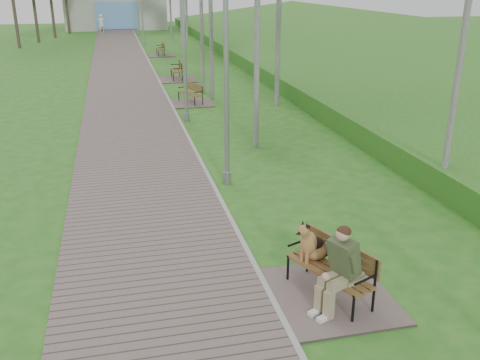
# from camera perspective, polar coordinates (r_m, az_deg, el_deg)

# --- Properties ---
(ground) EXTENTS (120.00, 120.00, 0.00)m
(ground) POSITION_cam_1_polar(r_m,az_deg,el_deg) (9.64, 1.98, -9.99)
(ground) COLOR #256A1C
(ground) RESTS_ON ground
(walkway) EXTENTS (3.50, 67.00, 0.04)m
(walkway) POSITION_cam_1_polar(r_m,az_deg,el_deg) (29.90, -12.37, 10.81)
(walkway) COLOR #73625D
(walkway) RESTS_ON ground
(kerb) EXTENTS (0.10, 67.00, 0.05)m
(kerb) POSITION_cam_1_polar(r_m,az_deg,el_deg) (29.98, -8.97, 11.06)
(kerb) COLOR #999993
(kerb) RESTS_ON ground
(embankment) EXTENTS (14.00, 70.00, 1.60)m
(embankment) POSITION_cam_1_polar(r_m,az_deg,el_deg) (31.78, 13.80, 11.22)
(embankment) COLOR #508831
(embankment) RESTS_ON ground
(building_north) EXTENTS (10.00, 5.20, 4.00)m
(building_north) POSITION_cam_1_polar(r_m,az_deg,el_deg) (59.04, -13.12, 17.36)
(building_north) COLOR #9E9E99
(building_north) RESTS_ON ground
(bench_main) EXTENTS (1.93, 2.15, 1.69)m
(bench_main) POSITION_cam_1_polar(r_m,az_deg,el_deg) (8.84, 9.29, -9.79)
(bench_main) COLOR #73625D
(bench_main) RESTS_ON ground
(bench_second) EXTENTS (1.66, 1.84, 1.02)m
(bench_second) POSITION_cam_1_polar(r_m,az_deg,el_deg) (22.71, -5.28, 8.59)
(bench_second) COLOR #73625D
(bench_second) RESTS_ON ground
(bench_third) EXTENTS (1.91, 2.12, 1.17)m
(bench_third) POSITION_cam_1_polar(r_m,az_deg,el_deg) (28.35, -6.77, 11.02)
(bench_third) COLOR #73625D
(bench_third) RESTS_ON ground
(bench_far) EXTENTS (1.72, 1.91, 1.06)m
(bench_far) POSITION_cam_1_polar(r_m,az_deg,el_deg) (37.67, -8.47, 13.28)
(bench_far) COLOR #73625D
(bench_far) RESTS_ON ground
(lamp_post_near) EXTENTS (0.21, 0.21, 5.45)m
(lamp_post_near) POSITION_cam_1_polar(r_m,az_deg,el_deg) (12.97, -1.47, 10.15)
(lamp_post_near) COLOR gray
(lamp_post_near) RESTS_ON ground
(lamp_post_second) EXTENTS (0.20, 0.20, 5.18)m
(lamp_post_second) POSITION_cam_1_polar(r_m,az_deg,el_deg) (19.46, -5.94, 13.22)
(lamp_post_second) COLOR gray
(lamp_post_second) RESTS_ON ground
(lamp_post_third) EXTENTS (0.19, 0.19, 5.02)m
(lamp_post_third) POSITION_cam_1_polar(r_m,az_deg,el_deg) (43.76, -10.40, 17.02)
(lamp_post_third) COLOR gray
(lamp_post_third) RESTS_ON ground
(lamp_post_far) EXTENTS (0.20, 0.20, 5.18)m
(lamp_post_far) POSITION_cam_1_polar(r_m,az_deg,el_deg) (51.68, -10.86, 17.59)
(lamp_post_far) COLOR gray
(lamp_post_far) RESTS_ON ground
(pedestrian_near) EXTENTS (0.75, 0.64, 1.75)m
(pedestrian_near) POSITION_cam_1_polar(r_m,az_deg,el_deg) (54.66, -14.60, 15.83)
(pedestrian_near) COLOR silver
(pedestrian_near) RESTS_ON ground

